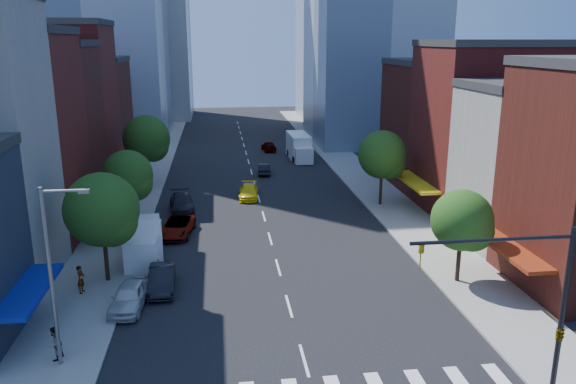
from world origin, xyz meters
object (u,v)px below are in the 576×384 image
at_px(taxi, 249,192).
at_px(traffic_car_far, 269,146).
at_px(parked_car_second, 162,279).
at_px(pedestrian_near, 81,279).
at_px(cargo_van_far, 146,240).
at_px(box_truck, 299,147).
at_px(cargo_van_near, 144,247).
at_px(traffic_car_oncoming, 265,169).
at_px(pedestrian_far, 55,344).
at_px(parked_car_front, 129,296).
at_px(parked_car_rear, 182,203).
at_px(parked_car_third, 177,227).

distance_m(taxi, traffic_car_far, 25.03).
xyz_separation_m(parked_car_second, pedestrian_near, (-4.97, -0.13, 0.31)).
relative_size(cargo_van_far, pedestrian_near, 3.14).
relative_size(parked_car_second, box_truck, 0.55).
distance_m(cargo_van_near, cargo_van_far, 1.53).
relative_size(taxi, traffic_car_oncoming, 1.17).
distance_m(parked_car_second, pedestrian_far, 9.11).
xyz_separation_m(traffic_car_oncoming, traffic_car_far, (1.86, 14.44, 0.05)).
xyz_separation_m(cargo_van_far, taxi, (8.48, 14.58, -0.48)).
bearing_deg(parked_car_front, cargo_van_near, 96.13).
xyz_separation_m(parked_car_front, pedestrian_near, (-3.27, 2.27, 0.28)).
distance_m(parked_car_second, traffic_car_far, 47.00).
height_order(taxi, traffic_car_oncoming, taxi).
height_order(parked_car_front, taxi, parked_car_front).
height_order(cargo_van_near, taxi, cargo_van_near).
xyz_separation_m(cargo_van_far, traffic_car_oncoming, (10.98, 24.79, -0.50)).
relative_size(parked_car_rear, traffic_car_oncoming, 1.34).
bearing_deg(box_truck, cargo_van_near, -116.75).
relative_size(parked_car_front, parked_car_rear, 0.86).
xyz_separation_m(parked_car_rear, pedestrian_far, (-4.82, -25.33, 0.26)).
bearing_deg(parked_car_second, parked_car_third, 86.01).
bearing_deg(cargo_van_far, cargo_van_near, -98.33).
bearing_deg(traffic_car_far, parked_car_second, 69.46).
distance_m(parked_car_rear, box_truck, 26.39).
xyz_separation_m(parked_car_front, cargo_van_far, (0.02, 8.83, 0.37)).
height_order(traffic_car_far, box_truck, box_truck).
xyz_separation_m(cargo_van_near, pedestrian_far, (-2.83, -12.82, -0.13)).
height_order(traffic_car_far, pedestrian_near, pedestrian_near).
bearing_deg(parked_car_second, cargo_van_near, 106.69).
relative_size(parked_car_second, pedestrian_near, 2.50).
height_order(parked_car_second, parked_car_rear, parked_car_rear).
bearing_deg(parked_car_second, parked_car_front, -127.58).
bearing_deg(cargo_van_near, parked_car_rear, 80.03).
bearing_deg(parked_car_front, pedestrian_near, 151.46).
height_order(parked_car_rear, cargo_van_near, cargo_van_near).
bearing_deg(traffic_car_oncoming, parked_car_front, 77.94).
bearing_deg(parked_car_front, cargo_van_far, 96.02).
xyz_separation_m(parked_car_rear, box_truck, (14.40, 22.09, 0.80)).
xyz_separation_m(cargo_van_far, pedestrian_far, (-2.84, -14.34, -0.12)).
bearing_deg(parked_car_rear, cargo_van_near, -105.59).
relative_size(parked_car_rear, cargo_van_near, 0.95).
distance_m(traffic_car_oncoming, box_truck, 9.94).
relative_size(parked_car_rear, box_truck, 0.63).
bearing_deg(cargo_van_near, pedestrian_far, -103.33).
relative_size(parked_car_rear, taxi, 1.14).
height_order(parked_car_rear, traffic_car_oncoming, parked_car_rear).
distance_m(cargo_van_near, pedestrian_near, 6.01).
bearing_deg(parked_car_rear, pedestrian_near, -113.25).
bearing_deg(cargo_van_far, traffic_car_oncoming, 58.44).
xyz_separation_m(traffic_car_oncoming, box_truck, (5.40, 8.29, 0.92)).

